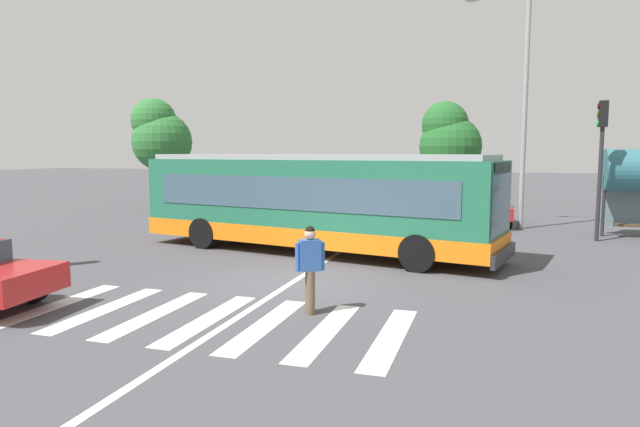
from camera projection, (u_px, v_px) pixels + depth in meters
The scene contains 14 objects.
ground_plane at pixel (289, 282), 13.37m from camera, with size 160.00×160.00×0.00m, color #47474C.
city_transit_bus at pixel (313, 202), 17.32m from camera, with size 11.96×4.99×3.06m.
pedestrian_crossing_street at pixel (310, 264), 10.71m from camera, with size 0.51×0.43×1.72m.
parked_car_black at pixel (256, 200), 27.55m from camera, with size 2.05×4.59×1.35m.
parked_car_champagne at pixel (313, 201), 26.83m from camera, with size 2.09×4.60×1.35m.
parked_car_charcoal at pixel (362, 203), 25.73m from camera, with size 2.16×4.63×1.35m.
parked_car_white at pixel (423, 204), 25.29m from camera, with size 2.00×4.56×1.35m.
parked_car_red at pixel (486, 206), 24.34m from camera, with size 2.24×4.65×1.35m.
traffic_light_far_corner at pixel (601, 148), 19.28m from camera, with size 0.33×0.32×4.89m.
twin_arm_street_lamp at pixel (526, 83), 22.21m from camera, with size 4.92×0.32×9.56m.
background_tree_left at pixel (160, 136), 30.26m from camera, with size 3.23×3.23×6.05m.
background_tree_right at pixel (449, 140), 30.40m from camera, with size 3.38×3.38×5.90m.
crosswalk_painted_stripes at pixel (208, 319), 10.42m from camera, with size 7.35×3.35×0.01m.
lane_center_line at pixel (317, 266), 15.25m from camera, with size 0.16×24.00×0.01m, color silver.
Camera 1 is at (4.62, -12.29, 3.11)m, focal length 31.19 mm.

